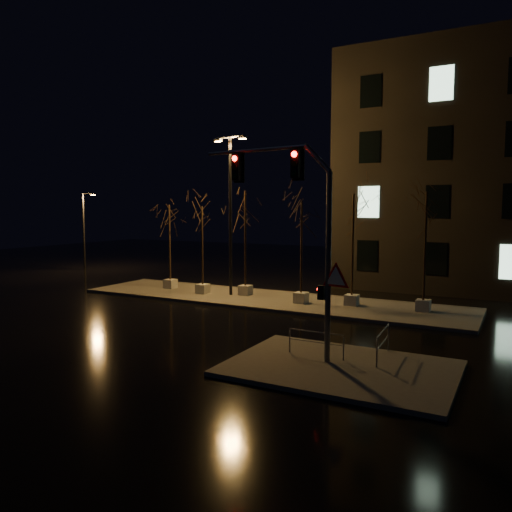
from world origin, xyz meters
The scene contains 14 objects.
ground centered at (0.00, 0.00, 0.00)m, with size 90.00×90.00×0.00m, color black.
median centered at (0.00, 6.00, 0.07)m, with size 22.00×5.00×0.15m, color #4F4E47.
sidewalk_corner centered at (7.50, -3.50, 0.07)m, with size 7.00×5.00×0.15m, color #4F4E47.
tree_0 centered at (-6.84, 6.30, 4.19)m, with size 1.80×1.80×5.32m.
tree_1 centered at (-3.98, 5.66, 4.11)m, with size 1.80×1.80×5.22m.
tree_2 centered at (-1.53, 6.40, 4.81)m, with size 1.80×1.80×6.15m.
tree_3 centered at (2.25, 5.67, 4.27)m, with size 1.80×1.80×5.43m.
tree_4 centered at (4.81, 6.27, 4.57)m, with size 1.80×1.80×5.83m.
tree_5 centered at (8.31, 6.49, 4.64)m, with size 1.80×1.80×5.92m.
traffic_signal_mast centered at (5.82, -3.11, 4.78)m, with size 5.74×0.84×7.05m.
streetlight_main centered at (-2.29, 6.04, 5.33)m, with size 2.24×0.60×8.98m.
streetlight_far centered at (-19.61, 11.38, 3.51)m, with size 1.24×0.45×6.38m.
guard_rail_a centered at (6.44, -2.90, 0.71)m, with size 1.98×0.07×0.86m.
guard_rail_b centered at (8.48, -2.09, 0.78)m, with size 0.16×2.05×0.97m.
Camera 1 is at (12.40, -18.31, 5.12)m, focal length 35.00 mm.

